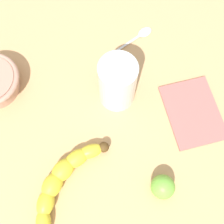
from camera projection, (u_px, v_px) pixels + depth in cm
name	position (u px, v px, depth cm)	size (l,w,h in cm)	color
wooden_tabletop	(85.00, 133.00, 63.20)	(120.00, 120.00, 3.00)	tan
banana	(62.00, 181.00, 56.39)	(15.71, 17.79, 3.74)	yellow
smoothie_glass	(117.00, 84.00, 58.88)	(7.70, 7.70, 12.79)	silver
lime_fruit	(163.00, 187.00, 55.50)	(4.76, 4.76, 4.76)	#75C142
teaspoon	(143.00, 33.00, 69.73)	(5.33, 10.98, 0.80)	silver
folded_napkin	(193.00, 112.00, 62.93)	(15.03, 11.11, 0.60)	#BC6660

